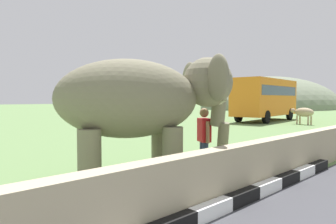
{
  "coord_description": "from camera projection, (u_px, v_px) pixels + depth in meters",
  "views": [
    {
      "loc": [
        -1.06,
        0.93,
        1.89
      ],
      "look_at": [
        3.59,
        5.67,
        1.6
      ],
      "focal_mm": 33.03,
      "sensor_mm": 36.0,
      "label": 1
    }
  ],
  "objects": [
    {
      "name": "barrier_parapet",
      "position": [
        162.0,
        193.0,
        4.53
      ],
      "size": [
        28.0,
        0.36,
        1.0
      ],
      "primitive_type": "cube",
      "color": "tan",
      "rests_on": "ground_plane"
    },
    {
      "name": "elephant",
      "position": [
        145.0,
        100.0,
        6.76
      ],
      "size": [
        4.0,
        3.33,
        2.85
      ],
      "color": "#78725A",
      "rests_on": "ground_plane"
    },
    {
      "name": "person_handler",
      "position": [
        204.0,
        137.0,
        7.68
      ],
      "size": [
        0.41,
        0.58,
        1.66
      ],
      "color": "navy",
      "rests_on": "ground_plane"
    },
    {
      "name": "bus_orange",
      "position": [
        266.0,
        96.0,
        26.18
      ],
      "size": [
        8.55,
        3.36,
        3.5
      ],
      "color": "orange",
      "rests_on": "ground_plane"
    },
    {
      "name": "cow_near",
      "position": [
        304.0,
        113.0,
        22.57
      ],
      "size": [
        0.89,
        1.93,
        1.23
      ],
      "color": "tan",
      "rests_on": "ground_plane"
    },
    {
      "name": "hill_east",
      "position": [
        270.0,
        108.0,
        59.87
      ],
      "size": [
        30.38,
        24.3,
        12.25
      ],
      "color": "slate",
      "rests_on": "ground_plane"
    }
  ]
}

